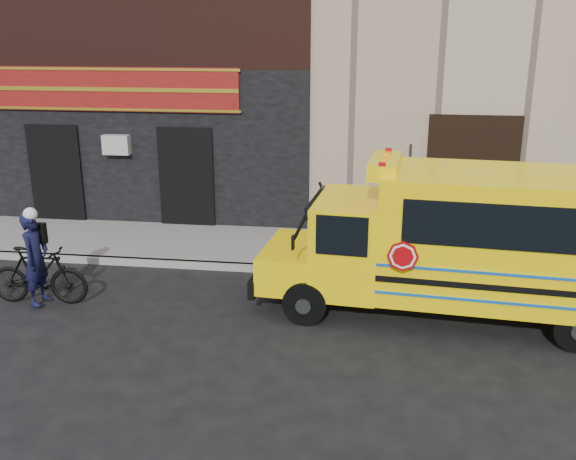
# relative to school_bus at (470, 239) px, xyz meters

# --- Properties ---
(ground) EXTENTS (120.00, 120.00, 0.00)m
(ground) POSITION_rel_school_bus_xyz_m (-3.41, -0.85, -1.51)
(ground) COLOR black
(ground) RESTS_ON ground
(curb) EXTENTS (40.00, 0.20, 0.15)m
(curb) POSITION_rel_school_bus_xyz_m (-3.41, 1.75, -1.43)
(curb) COLOR gray
(curb) RESTS_ON ground
(sidewalk) EXTENTS (40.00, 3.00, 0.15)m
(sidewalk) POSITION_rel_school_bus_xyz_m (-3.41, 3.25, -1.43)
(sidewalk) COLOR slate
(sidewalk) RESTS_ON ground
(school_bus) EXTENTS (7.06, 2.73, 2.92)m
(school_bus) POSITION_rel_school_bus_xyz_m (0.00, 0.00, 0.00)
(school_bus) COLOR black
(school_bus) RESTS_ON ground
(sign_pole) EXTENTS (0.06, 0.25, 2.80)m
(sign_pole) POSITION_rel_school_bus_xyz_m (-1.03, 2.35, 0.05)
(sign_pole) COLOR #373E39
(sign_pole) RESTS_ON ground
(bicycle) EXTENTS (1.95, 0.66, 1.15)m
(bicycle) POSITION_rel_school_bus_xyz_m (-8.10, -0.52, -0.93)
(bicycle) COLOR black
(bicycle) RESTS_ON ground
(cyclist) EXTENTS (0.46, 0.67, 1.80)m
(cyclist) POSITION_rel_school_bus_xyz_m (-8.06, -0.61, -0.61)
(cyclist) COLOR black
(cyclist) RESTS_ON ground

